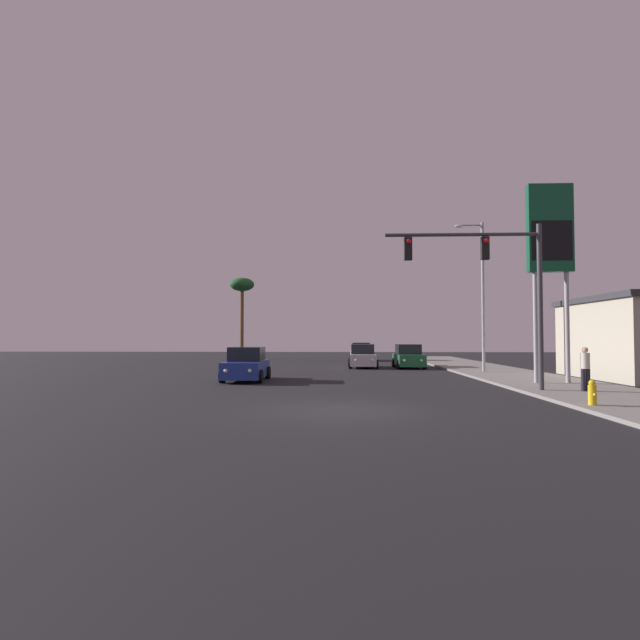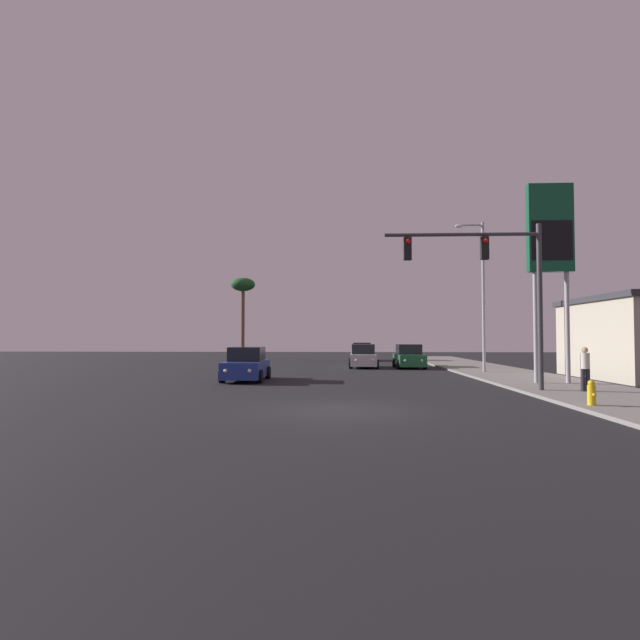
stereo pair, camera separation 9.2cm
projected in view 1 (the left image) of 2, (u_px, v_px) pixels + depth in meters
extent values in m
plane|color=black|center=(341.00, 410.00, 14.80)|extent=(120.00, 120.00, 0.00)
cube|color=gray|center=(534.00, 380.00, 24.42)|extent=(5.00, 60.00, 0.12)
cube|color=#B7B7BC|center=(363.00, 360.00, 35.71)|extent=(1.89, 4.24, 0.80)
cube|color=black|center=(362.00, 349.00, 35.89)|extent=(1.64, 2.03, 0.70)
cylinder|color=black|center=(350.00, 364.00, 34.44)|extent=(0.24, 0.64, 0.64)
cylinder|color=black|center=(376.00, 364.00, 34.37)|extent=(0.24, 0.64, 0.64)
cylinder|color=black|center=(350.00, 362.00, 37.04)|extent=(0.24, 0.64, 0.64)
cylinder|color=black|center=(374.00, 362.00, 36.97)|extent=(0.24, 0.64, 0.64)
sphere|color=#F2EACC|center=(356.00, 360.00, 33.62)|extent=(0.18, 0.18, 0.18)
sphere|color=#F2EACC|center=(372.00, 360.00, 33.57)|extent=(0.18, 0.18, 0.18)
cube|color=#195933|center=(408.00, 360.00, 35.29)|extent=(1.85, 4.22, 0.80)
cube|color=black|center=(408.00, 349.00, 35.46)|extent=(1.62, 2.02, 0.70)
cylinder|color=black|center=(398.00, 364.00, 34.01)|extent=(0.24, 0.64, 0.64)
cylinder|color=black|center=(424.00, 365.00, 33.94)|extent=(0.24, 0.64, 0.64)
cylinder|color=black|center=(394.00, 363.00, 36.61)|extent=(0.24, 0.64, 0.64)
cylinder|color=black|center=(418.00, 363.00, 36.54)|extent=(0.24, 0.64, 0.64)
sphere|color=#F2EACC|center=(404.00, 360.00, 33.19)|extent=(0.18, 0.18, 0.18)
sphere|color=#F2EACC|center=(421.00, 360.00, 33.15)|extent=(0.18, 0.18, 0.18)
cube|color=navy|center=(246.00, 369.00, 24.91)|extent=(1.84, 4.22, 0.80)
cube|color=black|center=(247.00, 354.00, 25.08)|extent=(1.62, 2.02, 0.70)
cylinder|color=black|center=(222.00, 376.00, 23.63)|extent=(0.24, 0.64, 0.64)
cylinder|color=black|center=(260.00, 376.00, 23.56)|extent=(0.24, 0.64, 0.64)
cylinder|color=black|center=(234.00, 372.00, 26.23)|extent=(0.24, 0.64, 0.64)
cylinder|color=black|center=(268.00, 372.00, 26.16)|extent=(0.24, 0.64, 0.64)
sphere|color=#F2EACC|center=(226.00, 371.00, 22.81)|extent=(0.18, 0.18, 0.18)
sphere|color=#F2EACC|center=(250.00, 371.00, 22.77)|extent=(0.18, 0.18, 0.18)
cube|color=slate|center=(361.00, 354.00, 46.92)|extent=(1.89, 4.24, 0.80)
cube|color=black|center=(361.00, 346.00, 47.09)|extent=(1.64, 2.03, 0.70)
cylinder|color=black|center=(351.00, 358.00, 45.64)|extent=(0.24, 0.64, 0.64)
cylinder|color=black|center=(371.00, 358.00, 45.57)|extent=(0.24, 0.64, 0.64)
cylinder|color=black|center=(351.00, 357.00, 48.24)|extent=(0.24, 0.64, 0.64)
cylinder|color=black|center=(369.00, 357.00, 48.17)|extent=(0.24, 0.64, 0.64)
sphere|color=#F2EACC|center=(355.00, 355.00, 44.82)|extent=(0.18, 0.18, 0.18)
sphere|color=#F2EACC|center=(368.00, 355.00, 44.78)|extent=(0.18, 0.18, 0.18)
cylinder|color=#38383D|center=(540.00, 306.00, 19.46)|extent=(0.20, 0.20, 6.50)
cylinder|color=#38383D|center=(462.00, 235.00, 19.68)|extent=(6.03, 0.14, 0.14)
cube|color=black|center=(485.00, 248.00, 19.63)|extent=(0.30, 0.24, 0.90)
sphere|color=red|center=(486.00, 241.00, 19.49)|extent=(0.20, 0.20, 0.20)
cube|color=black|center=(408.00, 249.00, 19.74)|extent=(0.30, 0.24, 0.90)
sphere|color=red|center=(408.00, 241.00, 19.61)|extent=(0.20, 0.20, 0.20)
cylinder|color=#99999E|center=(483.00, 297.00, 30.04)|extent=(0.18, 0.18, 9.00)
cylinder|color=#99999E|center=(471.00, 225.00, 30.22)|extent=(1.40, 0.10, 0.10)
ellipsoid|color=silver|center=(459.00, 226.00, 30.25)|extent=(0.50, 0.24, 0.20)
cylinder|color=#99999E|center=(536.00, 327.00, 22.46)|extent=(0.20, 0.20, 5.00)
cylinder|color=#99999E|center=(567.00, 327.00, 22.41)|extent=(0.20, 0.20, 5.00)
cube|color=#0F4C2D|center=(550.00, 228.00, 22.60)|extent=(2.00, 0.40, 4.00)
cube|color=black|center=(552.00, 240.00, 22.37)|extent=(1.80, 0.03, 1.80)
cylinder|color=gold|center=(592.00, 395.00, 15.01)|extent=(0.24, 0.24, 0.60)
sphere|color=gold|center=(592.00, 383.00, 15.03)|extent=(0.20, 0.20, 0.20)
cylinder|color=gold|center=(595.00, 395.00, 14.84)|extent=(0.08, 0.10, 0.08)
cylinder|color=#23232D|center=(583.00, 380.00, 18.92)|extent=(0.16, 0.16, 0.85)
cylinder|color=#23232D|center=(588.00, 380.00, 18.92)|extent=(0.16, 0.16, 0.85)
cylinder|color=beige|center=(585.00, 361.00, 18.95)|extent=(0.32, 0.32, 0.60)
sphere|color=tan|center=(585.00, 350.00, 18.96)|extent=(0.22, 0.22, 0.22)
cylinder|color=brown|center=(242.00, 324.00, 49.25)|extent=(0.36, 0.36, 6.94)
ellipsoid|color=#1E5123|center=(242.00, 284.00, 49.39)|extent=(2.40, 2.40, 1.32)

